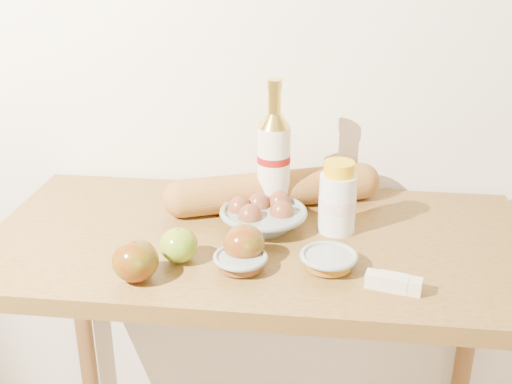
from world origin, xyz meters
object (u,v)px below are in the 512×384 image
table (258,284)px  baguette (274,190)px  cream_bottle (338,199)px  bourbon_bottle (274,159)px  egg_bowl (263,215)px

table → baguette: size_ratio=2.23×
table → baguette: baguette is taller
cream_bottle → baguette: 0.19m
table → baguette: bearing=82.5°
cream_bottle → baguette: cream_bottle is taller
cream_bottle → table: bearing=172.5°
bourbon_bottle → egg_bowl: 0.14m
egg_bowl → table: bearing=-97.2°
table → egg_bowl: bearing=82.8°
table → cream_bottle: size_ratio=7.26×
table → cream_bottle: (0.17, 0.05, 0.20)m
cream_bottle → egg_bowl: 0.17m
table → cream_bottle: 0.27m
table → bourbon_bottle: size_ratio=3.75×
table → egg_bowl: size_ratio=4.56×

